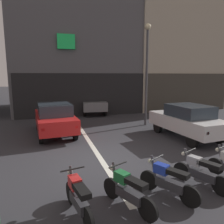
% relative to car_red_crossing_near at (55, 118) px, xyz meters
% --- Properties ---
extents(ground_plane, '(120.00, 120.00, 0.00)m').
position_rel_car_red_crossing_near_xyz_m(ground_plane, '(1.45, -4.00, -0.89)').
color(ground_plane, '#333338').
extents(lane_centre_line, '(0.20, 18.00, 0.01)m').
position_rel_car_red_crossing_near_xyz_m(lane_centre_line, '(1.45, 2.00, -0.88)').
color(lane_centre_line, silver).
rests_on(lane_centre_line, ground).
extents(building_mid_block, '(10.52, 9.35, 17.42)m').
position_rel_car_red_crossing_near_xyz_m(building_mid_block, '(2.47, 9.33, 7.81)').
color(building_mid_block, '#56565B').
rests_on(building_mid_block, ground).
extents(building_far_right, '(8.25, 9.53, 15.92)m').
position_rel_car_red_crossing_near_xyz_m(building_far_right, '(11.23, 9.33, 7.06)').
color(building_far_right, '#B2A893').
rests_on(building_far_right, ground).
extents(car_red_crossing_near, '(2.07, 4.22, 1.64)m').
position_rel_car_red_crossing_near_xyz_m(car_red_crossing_near, '(0.00, 0.00, 0.00)').
color(car_red_crossing_near, black).
rests_on(car_red_crossing_near, ground).
extents(car_white_parked_kerbside, '(2.07, 4.22, 1.64)m').
position_rel_car_red_crossing_near_xyz_m(car_white_parked_kerbside, '(6.15, -2.44, 0.00)').
color(car_white_parked_kerbside, black).
rests_on(car_white_parked_kerbside, ground).
extents(car_grey_down_street, '(2.20, 4.27, 1.64)m').
position_rel_car_red_crossing_near_xyz_m(car_grey_down_street, '(3.24, 5.86, 0.00)').
color(car_grey_down_street, black).
rests_on(car_grey_down_street, ground).
extents(street_lamp, '(0.36, 0.36, 6.00)m').
position_rel_car_red_crossing_near_xyz_m(street_lamp, '(5.45, 0.71, 2.83)').
color(street_lamp, '#47474C').
rests_on(street_lamp, ground).
extents(motorcycle_red_row_leftmost, '(0.55, 1.65, 0.98)m').
position_rel_car_red_crossing_near_xyz_m(motorcycle_red_row_leftmost, '(0.21, -6.88, -0.43)').
color(motorcycle_red_row_leftmost, black).
rests_on(motorcycle_red_row_leftmost, ground).
extents(motorcycle_green_row_left_mid, '(0.78, 1.55, 0.98)m').
position_rel_car_red_crossing_near_xyz_m(motorcycle_green_row_left_mid, '(1.33, -6.92, -0.43)').
color(motorcycle_green_row_left_mid, black).
rests_on(motorcycle_green_row_left_mid, ground).
extents(motorcycle_blue_row_centre, '(0.87, 1.50, 0.98)m').
position_rel_car_red_crossing_near_xyz_m(motorcycle_blue_row_centre, '(2.45, -6.78, -0.43)').
color(motorcycle_blue_row_centre, black).
rests_on(motorcycle_blue_row_centre, ground).
extents(motorcycle_silver_row_right_mid, '(0.76, 1.56, 0.98)m').
position_rel_car_red_crossing_near_xyz_m(motorcycle_silver_row_right_mid, '(3.57, -6.60, -0.43)').
color(motorcycle_silver_row_right_mid, black).
rests_on(motorcycle_silver_row_right_mid, ground).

